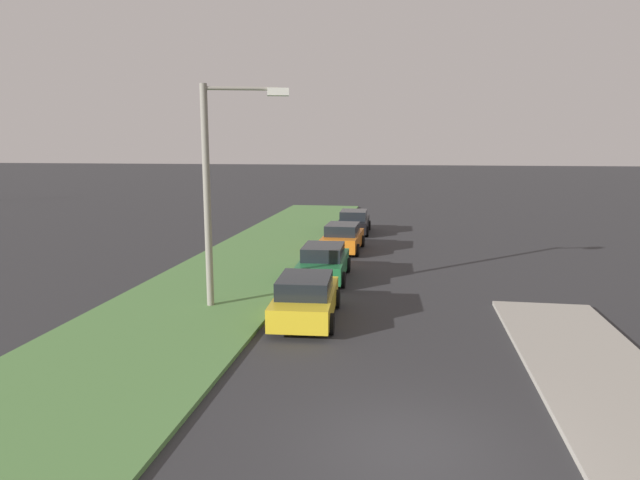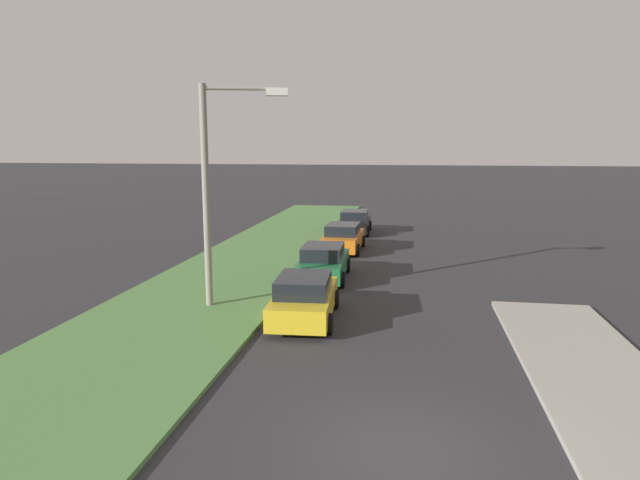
{
  "view_description": "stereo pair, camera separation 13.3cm",
  "coord_description": "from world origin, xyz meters",
  "px_view_note": "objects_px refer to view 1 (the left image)",
  "views": [
    {
      "loc": [
        -9.4,
        0.15,
        5.53
      ],
      "look_at": [
        15.75,
        4.16,
        1.14
      ],
      "focal_mm": 30.9,
      "sensor_mm": 36.0,
      "label": 1
    },
    {
      "loc": [
        -9.38,
        0.02,
        5.53
      ],
      "look_at": [
        15.75,
        4.16,
        1.14
      ],
      "focal_mm": 30.9,
      "sensor_mm": 36.0,
      "label": 2
    }
  ],
  "objects_px": {
    "parked_car_orange": "(343,238)",
    "parked_car_green": "(324,262)",
    "parked_car_yellow": "(306,298)",
    "parked_car_black": "(354,222)",
    "streetlight": "(217,180)"
  },
  "relations": [
    {
      "from": "parked_car_black",
      "to": "streetlight",
      "type": "xyz_separation_m",
      "value": [
        -17.09,
        2.91,
        3.67
      ]
    },
    {
      "from": "parked_car_yellow",
      "to": "parked_car_orange",
      "type": "height_order",
      "value": "same"
    },
    {
      "from": "parked_car_orange",
      "to": "parked_car_yellow",
      "type": "bearing_deg",
      "value": -177.84
    },
    {
      "from": "parked_car_yellow",
      "to": "parked_car_orange",
      "type": "relative_size",
      "value": 1.01
    },
    {
      "from": "parked_car_green",
      "to": "parked_car_black",
      "type": "distance_m",
      "value": 12.41
    },
    {
      "from": "parked_car_yellow",
      "to": "parked_car_black",
      "type": "bearing_deg",
      "value": -2.75
    },
    {
      "from": "parked_car_orange",
      "to": "parked_car_green",
      "type": "bearing_deg",
      "value": -179.31
    },
    {
      "from": "parked_car_yellow",
      "to": "parked_car_green",
      "type": "bearing_deg",
      "value": -0.79
    },
    {
      "from": "parked_car_orange",
      "to": "streetlight",
      "type": "relative_size",
      "value": 0.58
    },
    {
      "from": "parked_car_orange",
      "to": "parked_car_black",
      "type": "distance_m",
      "value": 6.11
    },
    {
      "from": "parked_car_yellow",
      "to": "parked_car_green",
      "type": "distance_m",
      "value": 5.51
    },
    {
      "from": "parked_car_green",
      "to": "parked_car_orange",
      "type": "xyz_separation_m",
      "value": [
        6.3,
        -0.06,
        0.0
      ]
    },
    {
      "from": "parked_car_black",
      "to": "parked_car_orange",
      "type": "bearing_deg",
      "value": 178.69
    },
    {
      "from": "parked_car_yellow",
      "to": "parked_car_orange",
      "type": "xyz_separation_m",
      "value": [
        11.8,
        0.19,
        0.0
      ]
    },
    {
      "from": "streetlight",
      "to": "parked_car_orange",
      "type": "bearing_deg",
      "value": -14.91
    }
  ]
}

